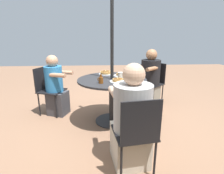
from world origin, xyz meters
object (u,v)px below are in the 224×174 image
Objects in this scene: patio_table at (112,87)px; syrup_bottle at (101,80)px; patio_chair_south at (154,81)px; pancake_plate_a at (106,73)px; diner_south at (149,81)px; coffee_cup at (120,76)px; diner_north at (56,88)px; pancake_plate_b at (121,75)px; patio_chair_north at (48,87)px; patio_chair_east at (136,132)px; diner_east at (131,122)px; pancake_plate_c at (118,81)px; drinking_glass_a at (133,72)px.

syrup_bottle reaches higher than patio_table.
patio_chair_south is 1.14m from pancake_plate_a.
diner_south is 10.98× the size of coffee_cup.
diner_north is 1.22m from coffee_cup.
diner_south is at bearing -142.65° from pancake_plate_b.
patio_chair_north is at bearing -2.97° from pancake_plate_a.
patio_table is 0.96× the size of diner_south.
diner_east is (0.02, -0.17, 0.02)m from patio_chair_east.
syrup_bottle reaches higher than patio_chair_north.
diner_south reaches higher than pancake_plate_c.
coffee_cup is at bearing 43.40° from drinking_glass_a.
syrup_bottle is (0.25, 0.06, 0.03)m from pancake_plate_c.
patio_chair_north is 1.10m from pancake_plate_a.
diner_south is at bearing 90.00° from patio_chair_south.
pancake_plate_a is at bearing 69.69° from diner_south.
patio_chair_east is at bearing 118.71° from patio_chair_south.
patio_chair_east is 1.43m from pancake_plate_b.
pancake_plate_b is 0.20m from coffee_cup.
drinking_glass_a is at bearing 103.19° from patio_chair_north.
diner_north is 1.26× the size of patio_chair_south.
coffee_cup is at bearing 92.22° from diner_north.
patio_chair_east is at bearing 95.09° from pancake_plate_c.
diner_east is at bearing 116.37° from patio_chair_south.
patio_chair_east is 0.74× the size of diner_south.
diner_north is at bearing 59.93° from diner_south.
patio_chair_east is 8.18× the size of coffee_cup.
diner_south is 0.67m from drinking_glass_a.
patio_table is at bearing 90.00° from diner_south.
coffee_cup is at bearing 94.36° from patio_chair_south.
patio_chair_east is 2.15m from patio_chair_south.
pancake_plate_c is 2.35× the size of coffee_cup.
drinking_glass_a is at bearing 71.58° from diner_east.
patio_chair_south is at bearing -142.12° from pancake_plate_b.
diner_south is at bearing -134.48° from coffee_cup.
drinking_glass_a reaches higher than pancake_plate_b.
diner_east is 8.81× the size of syrup_bottle.
syrup_bottle is at bearing 41.54° from drinking_glass_a.
pancake_plate_c is at bearing 98.95° from patio_chair_south.
diner_north is 1.24m from pancake_plate_c.
pancake_plate_b reaches higher than pancake_plate_c.
diner_north is 1.06m from syrup_bottle.
pancake_plate_a is (0.23, -1.40, 0.25)m from diner_east.
pancake_plate_a is 1.00× the size of pancake_plate_c.
patio_table is 4.47× the size of pancake_plate_a.
pancake_plate_a is (-0.91, -0.00, 0.26)m from diner_north.
pancake_plate_c is at bearing 74.48° from coffee_cup.
diner_north reaches higher than patio_chair_east.
patio_chair_east is at bearing 81.49° from drinking_glass_a.
diner_north is 10.32× the size of coffee_cup.
diner_east is at bearing 79.39° from drinking_glass_a.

